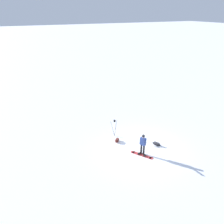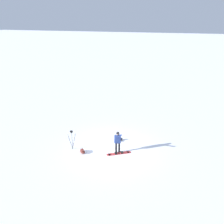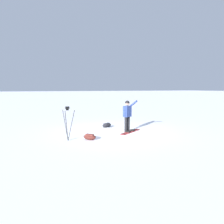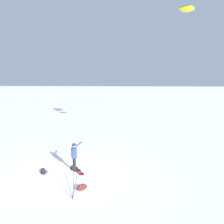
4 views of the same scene
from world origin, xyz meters
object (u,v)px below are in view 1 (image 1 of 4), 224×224
snowboard (142,155)px  gear_bag_large (117,140)px  gear_bag_small (156,144)px  snowboarder (143,142)px  camera_tripod (115,125)px

snowboard → gear_bag_large: (0.76, -2.45, 0.11)m
snowboard → gear_bag_large: bearing=-72.7°
gear_bag_large → gear_bag_small: 3.13m
snowboarder → snowboard: (0.12, 0.13, -0.97)m
gear_bag_large → camera_tripod: camera_tripod is taller
gear_bag_large → camera_tripod: (-0.22, -0.91, 0.92)m
snowboard → camera_tripod: (0.54, -3.37, 1.03)m
camera_tripod → gear_bag_small: 3.72m
snowboarder → snowboard: size_ratio=1.07×
camera_tripod → gear_bag_small: (-2.31, 2.76, -0.93)m
snowboard → gear_bag_small: gear_bag_small is taller
gear_bag_large → camera_tripod: 1.31m
gear_bag_large → gear_bag_small: (-2.53, 1.84, -0.01)m
snowboarder → camera_tripod: (0.66, -3.24, 0.06)m
snowboard → gear_bag_small: 1.87m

